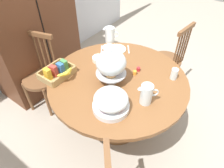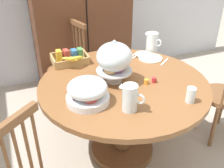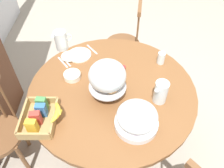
# 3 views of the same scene
# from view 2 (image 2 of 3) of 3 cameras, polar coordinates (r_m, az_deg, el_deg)

# --- Properties ---
(ground_plane) EXTENTS (10.00, 10.00, 0.00)m
(ground_plane) POSITION_cam_2_polar(r_m,az_deg,el_deg) (2.45, 6.29, -15.78)
(ground_plane) COLOR #A89E8E
(wooden_armoire) EXTENTS (1.18, 0.60, 1.96)m
(wooden_armoire) POSITION_cam_2_polar(r_m,az_deg,el_deg) (3.17, -7.07, 15.87)
(wooden_armoire) COLOR brown
(wooden_armoire) RESTS_ON ground_plane
(dining_table) EXTENTS (1.34, 1.34, 0.74)m
(dining_table) POSITION_cam_2_polar(r_m,az_deg,el_deg) (2.15, 2.47, -3.81)
(dining_table) COLOR brown
(dining_table) RESTS_ON ground_plane
(windsor_chair_facing_door) EXTENTS (0.42, 0.42, 0.97)m
(windsor_chair_facing_door) POSITION_cam_2_polar(r_m,az_deg,el_deg) (2.91, -9.56, 3.15)
(windsor_chair_facing_door) COLOR brown
(windsor_chair_facing_door) RESTS_ON ground_plane
(pastry_stand_with_dome) EXTENTS (0.28, 0.28, 0.34)m
(pastry_stand_with_dome) POSITION_cam_2_polar(r_m,az_deg,el_deg) (1.97, 0.50, 5.57)
(pastry_stand_with_dome) COLOR silver
(pastry_stand_with_dome) RESTS_ON dining_table
(fruit_platter_covered) EXTENTS (0.30, 0.30, 0.18)m
(fruit_platter_covered) POSITION_cam_2_polar(r_m,az_deg,el_deg) (1.77, -5.37, -1.61)
(fruit_platter_covered) COLOR silver
(fruit_platter_covered) RESTS_ON dining_table
(orange_juice_pitcher) EXTENTS (0.11, 0.19, 0.18)m
(orange_juice_pitcher) POSITION_cam_2_polar(r_m,az_deg,el_deg) (2.62, 8.72, 8.93)
(orange_juice_pitcher) COLOR silver
(orange_juice_pitcher) RESTS_ON dining_table
(milk_pitcher) EXTENTS (0.14, 0.15, 0.19)m
(milk_pitcher) POSITION_cam_2_polar(r_m,az_deg,el_deg) (1.69, 3.96, -3.27)
(milk_pitcher) COLOR silver
(milk_pitcher) RESTS_ON dining_table
(cereal_basket) EXTENTS (0.32, 0.30, 0.12)m
(cereal_basket) POSITION_cam_2_polar(r_m,az_deg,el_deg) (2.37, -9.11, 5.62)
(cereal_basket) COLOR tan
(cereal_basket) RESTS_ON dining_table
(china_plate_large) EXTENTS (0.22, 0.22, 0.01)m
(china_plate_large) POSITION_cam_2_polar(r_m,az_deg,el_deg) (2.46, 8.39, 5.62)
(china_plate_large) COLOR white
(china_plate_large) RESTS_ON dining_table
(china_plate_small) EXTENTS (0.15, 0.15, 0.01)m
(china_plate_small) POSITION_cam_2_polar(r_m,az_deg,el_deg) (2.51, 6.82, 6.49)
(china_plate_small) COLOR white
(china_plate_small) RESTS_ON china_plate_large
(cereal_bowl) EXTENTS (0.14, 0.14, 0.04)m
(cereal_bowl) POSITION_cam_2_polar(r_m,az_deg,el_deg) (2.35, 1.97, 5.21)
(cereal_bowl) COLOR white
(cereal_bowl) RESTS_ON dining_table
(drinking_glass) EXTENTS (0.06, 0.06, 0.11)m
(drinking_glass) POSITION_cam_2_polar(r_m,az_deg,el_deg) (1.86, 16.84, -2.31)
(drinking_glass) COLOR silver
(drinking_glass) RESTS_ON dining_table
(jam_jar_strawberry) EXTENTS (0.04, 0.04, 0.04)m
(jam_jar_strawberry) POSITION_cam_2_polar(r_m,az_deg,el_deg) (2.06, 9.19, 0.87)
(jam_jar_strawberry) COLOR #B7282D
(jam_jar_strawberry) RESTS_ON dining_table
(jam_jar_apricot) EXTENTS (0.04, 0.04, 0.04)m
(jam_jar_apricot) POSITION_cam_2_polar(r_m,az_deg,el_deg) (2.03, 7.48, 0.51)
(jam_jar_apricot) COLOR orange
(jam_jar_apricot) RESTS_ON dining_table
(table_knife) EXTENTS (0.14, 0.11, 0.01)m
(table_knife) POSITION_cam_2_polar(r_m,az_deg,el_deg) (2.51, 5.46, 6.28)
(table_knife) COLOR silver
(table_knife) RESTS_ON dining_table
(dinner_fork) EXTENTS (0.14, 0.11, 0.01)m
(dinner_fork) POSITION_cam_2_polar(r_m,az_deg,el_deg) (2.53, 4.85, 6.43)
(dinner_fork) COLOR silver
(dinner_fork) RESTS_ON dining_table
(soup_spoon) EXTENTS (0.14, 0.11, 0.01)m
(soup_spoon) POSITION_cam_2_polar(r_m,az_deg,el_deg) (2.42, 11.41, 4.79)
(soup_spoon) COLOR silver
(soup_spoon) RESTS_ON dining_table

